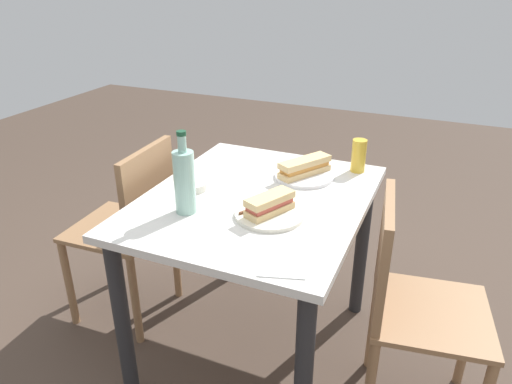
# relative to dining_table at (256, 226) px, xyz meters

# --- Properties ---
(ground_plane) EXTENTS (8.00, 8.00, 0.00)m
(ground_plane) POSITION_rel_dining_table_xyz_m (0.00, 0.00, -0.63)
(ground_plane) COLOR #47382D
(dining_table) EXTENTS (0.99, 0.82, 0.75)m
(dining_table) POSITION_rel_dining_table_xyz_m (0.00, 0.00, 0.00)
(dining_table) COLOR silver
(dining_table) RESTS_ON ground
(chair_far) EXTENTS (0.42, 0.42, 0.87)m
(chair_far) POSITION_rel_dining_table_xyz_m (0.00, 0.61, -0.12)
(chair_far) COLOR #936B47
(chair_far) RESTS_ON ground
(chair_near) EXTENTS (0.45, 0.45, 0.87)m
(chair_near) POSITION_rel_dining_table_xyz_m (-0.07, -0.61, -0.12)
(chair_near) COLOR #936B47
(chair_near) RESTS_ON ground
(plate_near) EXTENTS (0.25, 0.25, 0.01)m
(plate_near) POSITION_rel_dining_table_xyz_m (-0.13, -0.11, 0.13)
(plate_near) COLOR silver
(plate_near) RESTS_ON dining_table
(baguette_sandwich_near) EXTENTS (0.20, 0.14, 0.07)m
(baguette_sandwich_near) POSITION_rel_dining_table_xyz_m (-0.13, -0.11, 0.18)
(baguette_sandwich_near) COLOR #DBB77A
(baguette_sandwich_near) RESTS_ON plate_near
(knife_near) EXTENTS (0.17, 0.09, 0.01)m
(knife_near) POSITION_rel_dining_table_xyz_m (-0.11, -0.05, 0.15)
(knife_near) COLOR silver
(knife_near) RESTS_ON plate_near
(plate_far) EXTENTS (0.25, 0.25, 0.01)m
(plate_far) POSITION_rel_dining_table_xyz_m (0.25, -0.11, 0.13)
(plate_far) COLOR white
(plate_far) RESTS_ON dining_table
(baguette_sandwich_far) EXTENTS (0.24, 0.18, 0.07)m
(baguette_sandwich_far) POSITION_rel_dining_table_xyz_m (0.25, -0.11, 0.18)
(baguette_sandwich_far) COLOR #DBB77A
(baguette_sandwich_far) RESTS_ON plate_far
(knife_far) EXTENTS (0.17, 0.07, 0.01)m
(knife_far) POSITION_rel_dining_table_xyz_m (0.27, -0.06, 0.15)
(knife_far) COLOR silver
(knife_far) RESTS_ON plate_far
(water_bottle) EXTENTS (0.08, 0.08, 0.30)m
(water_bottle) POSITION_rel_dining_table_xyz_m (-0.21, 0.18, 0.25)
(water_bottle) COLOR #99C6B7
(water_bottle) RESTS_ON dining_table
(beer_glass) EXTENTS (0.06, 0.06, 0.14)m
(beer_glass) POSITION_rel_dining_table_xyz_m (0.41, -0.30, 0.20)
(beer_glass) COLOR gold
(beer_glass) RESTS_ON dining_table
(olive_bowl) EXTENTS (0.09, 0.09, 0.03)m
(olive_bowl) POSITION_rel_dining_table_xyz_m (-0.04, 0.24, 0.14)
(olive_bowl) COLOR silver
(olive_bowl) RESTS_ON dining_table
(paper_napkin) EXTENTS (0.17, 0.17, 0.00)m
(paper_napkin) POSITION_rel_dining_table_xyz_m (-0.40, -0.26, 0.13)
(paper_napkin) COLOR white
(paper_napkin) RESTS_ON dining_table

